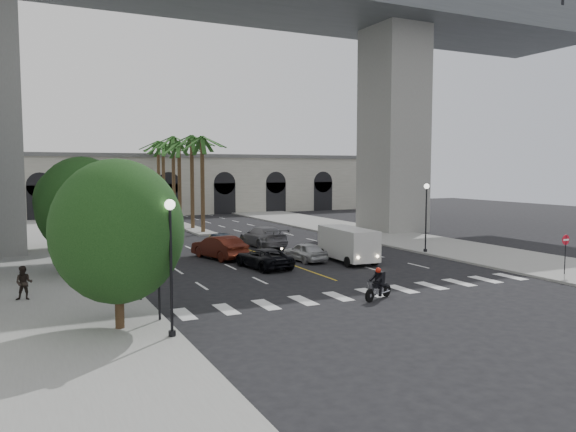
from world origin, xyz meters
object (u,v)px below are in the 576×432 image
object	(u,v)px
lamp_post_left_far	(98,215)
lamp_post_right	(426,212)
traffic_signal_near	(159,264)
car_a	(305,252)
car_b	(219,247)
car_e	(221,243)
lamp_post_left_near	(171,256)
do_not_enter_sign	(566,246)
motorcycle_rider	(379,285)
pedestrian_a	(112,269)
car_d	(263,236)
car_c	(263,258)
traffic_signal_far	(140,251)
pedestrian_b	(24,283)
cargo_van	(348,243)

from	to	relation	value
lamp_post_left_far	lamp_post_right	world-z (taller)	same
traffic_signal_near	car_a	distance (m)	17.23
car_b	car_e	bearing A→B (deg)	-125.62
lamp_post_left_near	car_a	bearing A→B (deg)	47.12
traffic_signal_near	do_not_enter_sign	bearing A→B (deg)	-0.86
lamp_post_right	motorcycle_rider	distance (m)	16.27
lamp_post_right	pedestrian_a	size ratio (longest dim) A/B	3.07
lamp_post_left_near	motorcycle_rider	distance (m)	11.43
lamp_post_left_near	car_d	world-z (taller)	lamp_post_left_near
pedestrian_a	car_c	bearing A→B (deg)	12.52
car_a	lamp_post_left_near	bearing A→B (deg)	41.69
traffic_signal_far	pedestrian_a	xyz separation A→B (m)	(-0.70, 4.25, -1.49)
car_c	car_e	size ratio (longest dim) A/B	0.94
motorcycle_rider	do_not_enter_sign	distance (m)	13.50
car_b	lamp_post_left_near	bearing A→B (deg)	51.81
lamp_post_right	pedestrian_a	distance (m)	23.61
traffic_signal_near	car_e	xyz separation A→B (m)	(8.55, 17.14, -1.65)
car_e	car_a	bearing A→B (deg)	133.97
car_d	car_a	bearing A→B (deg)	87.66
car_c	lamp_post_left_near	bearing A→B (deg)	46.47
lamp_post_left_near	pedestrian_a	distance (m)	10.99
car_d	car_e	bearing A→B (deg)	26.04
car_d	pedestrian_b	world-z (taller)	pedestrian_b
traffic_signal_far	do_not_enter_sign	xyz separation A→B (m)	(24.30, -4.36, -0.67)
lamp_post_left_near	pedestrian_b	distance (m)	10.45
car_a	pedestrian_a	xyz separation A→B (m)	(-13.50, -3.15, 0.35)
car_d	do_not_enter_sign	bearing A→B (deg)	119.09
car_e	pedestrian_a	xyz separation A→B (m)	(-9.26, -8.89, 0.16)
car_a	pedestrian_b	bearing A→B (deg)	10.12
cargo_van	pedestrian_a	world-z (taller)	cargo_van
lamp_post_left_far	car_d	size ratio (longest dim) A/B	0.91
car_b	do_not_enter_sign	world-z (taller)	do_not_enter_sign
lamp_post_left_near	pedestrian_a	world-z (taller)	lamp_post_left_near
car_d	lamp_post_left_near	bearing A→B (deg)	58.43
motorcycle_rider	lamp_post_left_far	bearing A→B (deg)	96.57
lamp_post_left_near	car_e	size ratio (longest dim) A/B	1.06
car_d	pedestrian_a	distance (m)	17.70
car_a	car_d	size ratio (longest dim) A/B	0.67
lamp_post_right	cargo_van	xyz separation A→B (m)	(-7.36, -0.72, -1.90)
traffic_signal_far	motorcycle_rider	distance (m)	11.83
car_e	pedestrian_a	size ratio (longest dim) A/B	2.90
pedestrian_b	car_e	bearing A→B (deg)	52.85
traffic_signal_far	car_c	bearing A→B (deg)	34.10
do_not_enter_sign	lamp_post_left_far	bearing A→B (deg)	141.27
cargo_van	traffic_signal_far	bearing A→B (deg)	-155.02
lamp_post_left_near	pedestrian_b	bearing A→B (deg)	119.20
motorcycle_rider	cargo_van	size ratio (longest dim) A/B	0.37
lamp_post_left_near	do_not_enter_sign	bearing A→B (deg)	5.01
pedestrian_a	do_not_enter_sign	xyz separation A→B (m)	(25.00, -8.61, 0.82)
cargo_van	do_not_enter_sign	distance (m)	13.55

